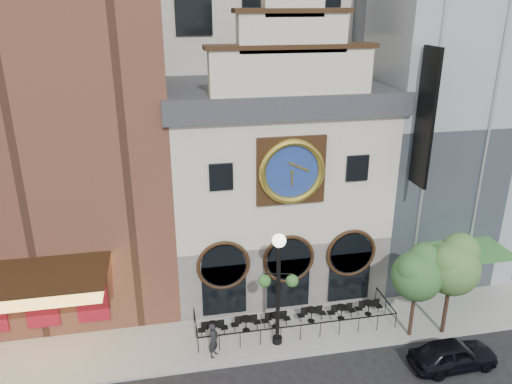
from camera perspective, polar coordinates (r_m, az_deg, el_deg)
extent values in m
plane|color=black|center=(26.38, 5.84, -18.26)|extent=(120.00, 120.00, 0.00)
cube|color=gray|center=(28.23, 4.34, -15.02)|extent=(44.00, 5.00, 0.15)
cube|color=#605E5B|center=(31.67, 1.82, -6.23)|extent=(12.00, 8.00, 4.00)
cube|color=beige|center=(29.56, 1.94, 3.29)|extent=(12.00, 8.00, 7.00)
cube|color=#2D3035|center=(28.57, 2.04, 11.14)|extent=(12.60, 8.60, 1.20)
cube|color=black|center=(25.52, 4.02, 2.46)|extent=(3.60, 0.25, 3.60)
cylinder|color=navy|center=(25.39, 4.10, 2.36)|extent=(3.10, 0.12, 3.10)
torus|color=gold|center=(25.32, 4.15, 2.30)|extent=(3.46, 0.36, 3.46)
cube|color=brown|center=(30.39, -24.08, 11.69)|extent=(14.00, 12.00, 25.00)
cube|color=#FFBF59|center=(25.81, -24.74, -9.60)|extent=(7.00, 3.40, 0.70)
cube|color=black|center=(25.60, -24.90, -8.72)|extent=(7.40, 3.80, 0.15)
cube|color=maroon|center=(28.28, -23.35, -11.78)|extent=(5.60, 0.15, 2.60)
cube|color=gray|center=(35.84, 22.18, 9.06)|extent=(14.00, 12.00, 20.00)
cube|color=#387736|center=(30.62, 22.84, -6.30)|extent=(4.50, 2.40, 0.35)
cube|color=black|center=(26.50, 18.76, 7.93)|extent=(0.18, 1.60, 7.00)
cylinder|color=black|center=(26.98, -4.96, -14.82)|extent=(0.68, 0.68, 0.03)
cylinder|color=black|center=(27.20, -4.93, -15.45)|extent=(0.06, 0.06, 0.72)
cylinder|color=black|center=(27.28, -1.15, -14.28)|extent=(0.68, 0.68, 0.03)
cylinder|color=black|center=(27.50, -1.14, -14.91)|extent=(0.06, 0.06, 0.72)
cylinder|color=black|center=(27.56, 2.29, -13.88)|extent=(0.68, 0.68, 0.03)
cylinder|color=black|center=(27.78, 2.28, -14.50)|extent=(0.06, 0.06, 0.72)
cylinder|color=black|center=(28.12, 6.38, -13.23)|extent=(0.68, 0.68, 0.03)
cylinder|color=black|center=(28.33, 6.35, -13.84)|extent=(0.06, 0.06, 0.72)
cylinder|color=black|center=(28.55, 9.78, -12.84)|extent=(0.68, 0.68, 0.03)
cylinder|color=black|center=(28.76, 9.73, -13.45)|extent=(0.06, 0.06, 0.72)
cylinder|color=black|center=(29.18, 12.80, -12.27)|extent=(0.68, 0.68, 0.03)
cylinder|color=black|center=(29.38, 12.74, -12.87)|extent=(0.06, 0.06, 0.72)
imported|color=black|center=(27.00, 21.60, -16.86)|extent=(4.33, 1.89, 1.45)
imported|color=black|center=(25.62, -4.86, -16.54)|extent=(0.74, 0.80, 1.84)
cylinder|color=black|center=(25.30, 2.54, -11.75)|extent=(0.20, 0.20, 5.64)
cylinder|color=black|center=(26.83, 2.44, -16.51)|extent=(0.50, 0.50, 0.34)
sphere|color=white|center=(23.78, 2.65, -5.57)|extent=(0.68, 0.68, 0.68)
sphere|color=#265421|center=(24.82, 0.98, -10.12)|extent=(0.63, 0.63, 0.63)
sphere|color=#265421|center=(24.89, 4.15, -10.08)|extent=(0.63, 0.63, 0.63)
cylinder|color=#382619|center=(27.83, 17.41, -12.99)|extent=(0.20, 0.20, 2.76)
sphere|color=#265220|center=(26.71, 17.91, -9.11)|extent=(2.56, 2.56, 2.56)
sphere|color=#265220|center=(26.84, 18.71, -7.38)|extent=(1.78, 1.78, 1.78)
sphere|color=#265220|center=(26.15, 17.47, -8.51)|extent=(1.58, 1.58, 1.58)
cylinder|color=#382619|center=(28.55, 20.86, -12.26)|extent=(0.21, 0.21, 2.99)
sphere|color=#3A6427|center=(27.39, 21.50, -8.13)|extent=(2.77, 2.77, 2.77)
sphere|color=#3A6427|center=(27.56, 22.30, -6.30)|extent=(1.92, 1.92, 1.92)
sphere|color=#3A6427|center=(26.77, 21.11, -7.47)|extent=(1.71, 1.71, 1.71)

